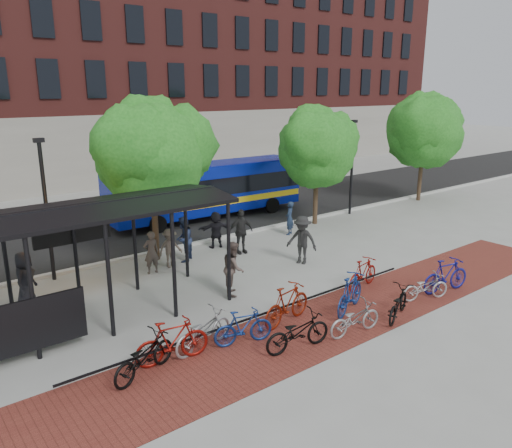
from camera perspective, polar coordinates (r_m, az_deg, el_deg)
ground at (r=19.75m, az=1.00°, el=-4.75°), size 160.00×160.00×0.00m
asphalt_street at (r=26.16m, az=-10.10°, el=0.08°), size 160.00×8.00×0.01m
curb at (r=22.81m, az=-5.34°, el=-1.87°), size 160.00×0.25×0.12m
brick_strip at (r=15.10m, az=7.18°, el=-11.44°), size 24.00×3.00×0.01m
bike_rack_rail at (r=14.91m, az=1.07°, el=-11.70°), size 12.00×0.05×0.95m
building_brick at (r=45.97m, az=-10.35°, el=19.11°), size 55.00×14.00×20.00m
bus_shelter at (r=14.85m, az=-22.85°, el=-0.63°), size 10.60×3.07×3.60m
tree_b at (r=19.94m, az=-11.72°, el=8.34°), size 5.15×4.20×6.47m
tree_c at (r=25.27m, az=7.08°, el=9.02°), size 4.66×3.80×5.92m
tree_d at (r=32.22m, az=18.72°, el=10.43°), size 5.39×4.40×6.55m
lamp_post_left at (r=19.03m, az=-22.86°, el=1.88°), size 0.35×0.20×5.12m
lamp_post_right at (r=27.72m, az=10.92°, el=6.69°), size 0.35×0.20×5.12m
bus at (r=26.68m, az=-5.60°, el=4.22°), size 10.87×2.94×2.91m
bike_0 at (r=12.73m, az=-12.71°, el=-14.57°), size 2.06×1.29×1.02m
bike_1 at (r=13.11m, az=-9.56°, el=-13.07°), size 2.01×0.86×1.17m
bike_2 at (r=13.66m, az=-6.07°, el=-12.03°), size 2.07×1.08×1.04m
bike_3 at (r=13.80m, az=-1.47°, el=-11.70°), size 1.74×0.92×1.01m
bike_4 at (r=13.58m, az=4.78°, el=-12.18°), size 2.04×0.97×1.03m
bike_5 at (r=14.93m, az=3.56°, el=-9.13°), size 2.08×0.91×1.21m
bike_6 at (r=14.60m, az=11.22°, el=-10.56°), size 1.85×0.81×0.94m
bike_7 at (r=15.89m, az=10.70°, el=-7.79°), size 2.10×1.27×1.22m
bike_8 at (r=15.85m, az=15.91°, el=-8.71°), size 1.93×1.28×0.96m
bike_9 at (r=17.80m, az=12.12°, el=-5.55°), size 1.86×0.82×1.08m
bike_10 at (r=17.45m, az=18.80°, el=-6.82°), size 1.78×1.13×0.88m
bike_11 at (r=18.25m, az=20.88°, el=-5.52°), size 2.06×0.95×1.19m
pedestrian_0 at (r=17.34m, az=-24.89°, el=-5.84°), size 1.04×1.09×1.88m
pedestrian_1 at (r=19.10m, az=-11.88°, el=-3.19°), size 0.63×0.44×1.64m
pedestrian_2 at (r=20.15m, az=-8.28°, el=-1.72°), size 1.14×1.12×1.85m
pedestrian_3 at (r=19.62m, az=-9.79°, el=-2.72°), size 1.01×0.59×1.55m
pedestrian_4 at (r=20.92m, az=-1.77°, el=-0.85°), size 1.17×0.64×1.90m
pedestrian_5 at (r=21.76m, az=-4.61°, el=-0.65°), size 1.57×0.85×1.61m
pedestrian_7 at (r=23.68m, az=3.85°, el=0.68°), size 0.70×0.64×1.61m
pedestrian_8 at (r=16.85m, az=-2.58°, el=-5.04°), size 1.08×1.13×1.83m
pedestrian_9 at (r=19.76m, az=5.26°, el=-1.83°), size 1.18×1.44×1.94m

